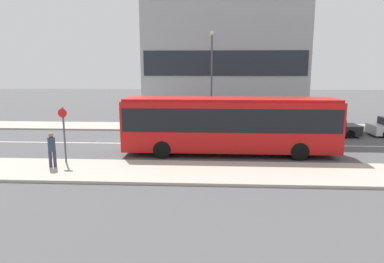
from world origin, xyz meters
name	(u,v)px	position (x,y,z in m)	size (l,w,h in m)	color
ground_plane	(147,144)	(0.00, 0.00, 0.00)	(120.00, 120.00, 0.00)	#4F4F51
sidewalk_near	(122,171)	(0.00, -6.25, 0.07)	(44.00, 3.50, 0.13)	#B2A899
sidewalk_far	(161,127)	(0.00, 6.25, 0.07)	(44.00, 3.50, 0.13)	#B2A899
lane_centerline	(147,143)	(0.00, 0.00, 0.00)	(41.80, 0.16, 0.01)	silver
apartment_block_left_tower	(225,17)	(5.33, 12.14, 9.55)	(15.10, 5.36, 19.11)	#9EA3A8
city_bus	(229,122)	(5.18, -2.50, 1.83)	(11.79, 2.53, 3.18)	red
parked_car_0	(326,128)	(12.43, 3.28, 0.60)	(4.40, 1.80, 1.25)	black
pedestrian_near_stop	(52,148)	(-3.38, -6.02, 1.08)	(0.34, 0.34, 1.67)	#383347
bus_stop_sign	(64,131)	(-3.14, -5.09, 1.74)	(0.44, 0.12, 2.77)	#4C4C51
street_lamp	(212,70)	(4.16, 5.48, 4.64)	(0.36, 0.36, 7.47)	#4C4C51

